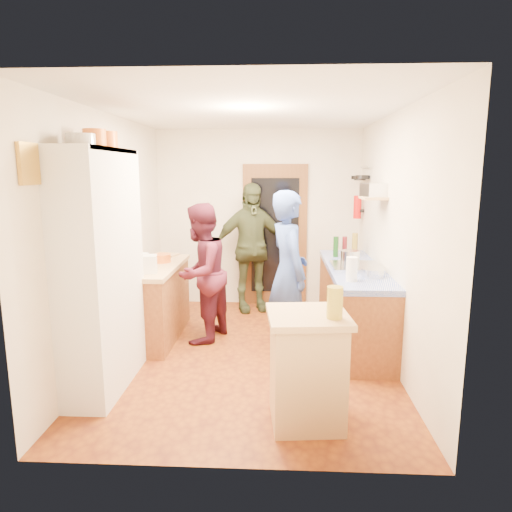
# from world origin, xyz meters

# --- Properties ---
(floor) EXTENTS (3.00, 4.00, 0.02)m
(floor) POSITION_xyz_m (0.00, 0.00, -0.01)
(floor) COLOR #894311
(floor) RESTS_ON ground
(ceiling) EXTENTS (3.00, 4.00, 0.02)m
(ceiling) POSITION_xyz_m (0.00, 0.00, 2.61)
(ceiling) COLOR silver
(ceiling) RESTS_ON ground
(wall_back) EXTENTS (3.00, 0.02, 2.60)m
(wall_back) POSITION_xyz_m (0.00, 2.01, 1.30)
(wall_back) COLOR silver
(wall_back) RESTS_ON ground
(wall_front) EXTENTS (3.00, 0.02, 2.60)m
(wall_front) POSITION_xyz_m (0.00, -2.01, 1.30)
(wall_front) COLOR silver
(wall_front) RESTS_ON ground
(wall_left) EXTENTS (0.02, 4.00, 2.60)m
(wall_left) POSITION_xyz_m (-1.51, 0.00, 1.30)
(wall_left) COLOR silver
(wall_left) RESTS_ON ground
(wall_right) EXTENTS (0.02, 4.00, 2.60)m
(wall_right) POSITION_xyz_m (1.51, 0.00, 1.30)
(wall_right) COLOR silver
(wall_right) RESTS_ON ground
(door_frame) EXTENTS (0.95, 0.06, 2.10)m
(door_frame) POSITION_xyz_m (0.25, 1.97, 1.05)
(door_frame) COLOR brown
(door_frame) RESTS_ON ground
(door_glass) EXTENTS (0.70, 0.02, 1.70)m
(door_glass) POSITION_xyz_m (0.25, 1.94, 1.05)
(door_glass) COLOR black
(door_glass) RESTS_ON door_frame
(hutch_body) EXTENTS (0.40, 1.20, 2.20)m
(hutch_body) POSITION_xyz_m (-1.30, -0.80, 1.10)
(hutch_body) COLOR silver
(hutch_body) RESTS_ON ground
(hutch_top_shelf) EXTENTS (0.40, 1.14, 0.04)m
(hutch_top_shelf) POSITION_xyz_m (-1.30, -0.80, 2.18)
(hutch_top_shelf) COLOR silver
(hutch_top_shelf) RESTS_ON hutch_body
(plate_stack) EXTENTS (0.23, 0.23, 0.10)m
(plate_stack) POSITION_xyz_m (-1.30, -1.06, 2.25)
(plate_stack) COLOR white
(plate_stack) RESTS_ON hutch_top_shelf
(orange_pot_a) EXTENTS (0.20, 0.20, 0.16)m
(orange_pot_a) POSITION_xyz_m (-1.30, -0.77, 2.28)
(orange_pot_a) COLOR orange
(orange_pot_a) RESTS_ON hutch_top_shelf
(orange_pot_b) EXTENTS (0.18, 0.18, 0.16)m
(orange_pot_b) POSITION_xyz_m (-1.30, -0.47, 2.28)
(orange_pot_b) COLOR orange
(orange_pot_b) RESTS_ON hutch_top_shelf
(left_counter_base) EXTENTS (0.60, 1.40, 0.85)m
(left_counter_base) POSITION_xyz_m (-1.20, 0.45, 0.42)
(left_counter_base) COLOR #945827
(left_counter_base) RESTS_ON ground
(left_counter_top) EXTENTS (0.64, 1.44, 0.05)m
(left_counter_top) POSITION_xyz_m (-1.20, 0.45, 0.88)
(left_counter_top) COLOR tan
(left_counter_top) RESTS_ON left_counter_base
(toaster) EXTENTS (0.29, 0.23, 0.20)m
(toaster) POSITION_xyz_m (-1.15, 0.02, 1.00)
(toaster) COLOR white
(toaster) RESTS_ON left_counter_top
(kettle) EXTENTS (0.17, 0.17, 0.17)m
(kettle) POSITION_xyz_m (-1.25, 0.27, 0.99)
(kettle) COLOR white
(kettle) RESTS_ON left_counter_top
(orange_bowl) EXTENTS (0.25, 0.25, 0.10)m
(orange_bowl) POSITION_xyz_m (-1.12, 0.62, 0.95)
(orange_bowl) COLOR orange
(orange_bowl) RESTS_ON left_counter_top
(chopping_board) EXTENTS (0.35, 0.30, 0.02)m
(chopping_board) POSITION_xyz_m (-1.18, 1.07, 0.91)
(chopping_board) COLOR tan
(chopping_board) RESTS_ON left_counter_top
(right_counter_base) EXTENTS (0.60, 2.20, 0.84)m
(right_counter_base) POSITION_xyz_m (1.20, 0.50, 0.42)
(right_counter_base) COLOR #945827
(right_counter_base) RESTS_ON ground
(right_counter_top) EXTENTS (0.62, 2.22, 0.06)m
(right_counter_top) POSITION_xyz_m (1.20, 0.50, 0.87)
(right_counter_top) COLOR #0223BA
(right_counter_top) RESTS_ON right_counter_base
(hob) EXTENTS (0.55, 0.58, 0.04)m
(hob) POSITION_xyz_m (1.20, 0.38, 0.92)
(hob) COLOR silver
(hob) RESTS_ON right_counter_top
(pot_on_hob) EXTENTS (0.22, 0.22, 0.14)m
(pot_on_hob) POSITION_xyz_m (1.15, 0.52, 1.01)
(pot_on_hob) COLOR silver
(pot_on_hob) RESTS_ON hob
(bottle_a) EXTENTS (0.07, 0.07, 0.27)m
(bottle_a) POSITION_xyz_m (1.05, 1.09, 1.03)
(bottle_a) COLOR #143F14
(bottle_a) RESTS_ON right_counter_top
(bottle_b) EXTENTS (0.06, 0.06, 0.25)m
(bottle_b) POSITION_xyz_m (1.18, 1.21, 1.03)
(bottle_b) COLOR #591419
(bottle_b) RESTS_ON right_counter_top
(bottle_c) EXTENTS (0.08, 0.08, 0.30)m
(bottle_c) POSITION_xyz_m (1.31, 1.20, 1.05)
(bottle_c) COLOR olive
(bottle_c) RESTS_ON right_counter_top
(paper_towel) EXTENTS (0.14, 0.14, 0.25)m
(paper_towel) POSITION_xyz_m (1.05, -0.24, 1.02)
(paper_towel) COLOR white
(paper_towel) RESTS_ON right_counter_top
(mixing_bowl) EXTENTS (0.29, 0.29, 0.09)m
(mixing_bowl) POSITION_xyz_m (1.30, -0.04, 0.94)
(mixing_bowl) COLOR silver
(mixing_bowl) RESTS_ON right_counter_top
(island_base) EXTENTS (0.60, 0.60, 0.86)m
(island_base) POSITION_xyz_m (0.54, -1.37, 0.43)
(island_base) COLOR tan
(island_base) RESTS_ON ground
(island_top) EXTENTS (0.67, 0.67, 0.05)m
(island_top) POSITION_xyz_m (0.54, -1.37, 0.89)
(island_top) COLOR tan
(island_top) RESTS_ON island_base
(cutting_board) EXTENTS (0.37, 0.31, 0.02)m
(cutting_board) POSITION_xyz_m (0.49, -1.32, 0.90)
(cutting_board) COLOR white
(cutting_board) RESTS_ON island_top
(oil_jar) EXTENTS (0.13, 0.13, 0.24)m
(oil_jar) POSITION_xyz_m (0.73, -1.47, 1.03)
(oil_jar) COLOR #AD9E2D
(oil_jar) RESTS_ON island_top
(pan_rail) EXTENTS (0.02, 0.65, 0.02)m
(pan_rail) POSITION_xyz_m (1.46, 1.52, 2.05)
(pan_rail) COLOR silver
(pan_rail) RESTS_ON wall_right
(pan_hang_a) EXTENTS (0.18, 0.18, 0.05)m
(pan_hang_a) POSITION_xyz_m (1.40, 1.35, 1.92)
(pan_hang_a) COLOR black
(pan_hang_a) RESTS_ON pan_rail
(pan_hang_b) EXTENTS (0.16, 0.16, 0.05)m
(pan_hang_b) POSITION_xyz_m (1.40, 1.55, 1.90)
(pan_hang_b) COLOR black
(pan_hang_b) RESTS_ON pan_rail
(pan_hang_c) EXTENTS (0.17, 0.17, 0.05)m
(pan_hang_c) POSITION_xyz_m (1.40, 1.75, 1.91)
(pan_hang_c) COLOR black
(pan_hang_c) RESTS_ON pan_rail
(wall_shelf) EXTENTS (0.26, 0.42, 0.03)m
(wall_shelf) POSITION_xyz_m (1.37, 0.45, 1.70)
(wall_shelf) COLOR tan
(wall_shelf) RESTS_ON wall_right
(radio) EXTENTS (0.27, 0.34, 0.15)m
(radio) POSITION_xyz_m (1.37, 0.45, 1.79)
(radio) COLOR silver
(radio) RESTS_ON wall_shelf
(ext_bracket) EXTENTS (0.06, 0.10, 0.04)m
(ext_bracket) POSITION_xyz_m (1.47, 1.70, 1.45)
(ext_bracket) COLOR black
(ext_bracket) RESTS_ON wall_right
(fire_extinguisher) EXTENTS (0.11, 0.11, 0.32)m
(fire_extinguisher) POSITION_xyz_m (1.41, 1.70, 1.50)
(fire_extinguisher) COLOR red
(fire_extinguisher) RESTS_ON wall_right
(picture_frame) EXTENTS (0.03, 0.25, 0.30)m
(picture_frame) POSITION_xyz_m (-1.48, -1.55, 2.05)
(picture_frame) COLOR gold
(picture_frame) RESTS_ON wall_left
(person_hob) EXTENTS (0.62, 0.76, 1.80)m
(person_hob) POSITION_xyz_m (0.46, 0.12, 0.90)
(person_hob) COLOR #364FA0
(person_hob) RESTS_ON ground
(person_left) EXTENTS (0.85, 0.96, 1.64)m
(person_left) POSITION_xyz_m (-0.56, 0.42, 0.82)
(person_left) COLOR #451423
(person_left) RESTS_ON ground
(person_back) EXTENTS (1.17, 0.78, 1.84)m
(person_back) POSITION_xyz_m (-0.08, 1.63, 0.92)
(person_back) COLOR #373F24
(person_back) RESTS_ON ground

